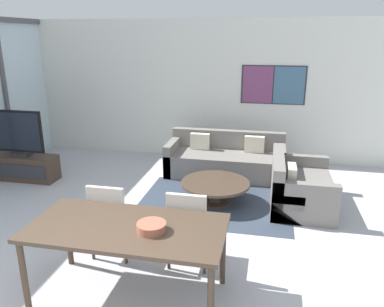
{
  "coord_description": "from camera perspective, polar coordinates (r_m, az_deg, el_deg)",
  "views": [
    {
      "loc": [
        1.44,
        -2.07,
        2.46
      ],
      "look_at": [
        0.45,
        2.64,
        0.95
      ],
      "focal_mm": 35.0,
      "sensor_mm": 36.0,
      "label": 1
    }
  ],
  "objects": [
    {
      "name": "coffee_table",
      "position": [
        5.74,
        3.56,
        -5.13
      ],
      "size": [
        1.05,
        1.05,
        0.34
      ],
      "color": "#423326",
      "rests_on": "ground_plane"
    },
    {
      "name": "sofa_side",
      "position": [
        5.88,
        15.59,
        -5.13
      ],
      "size": [
        0.88,
        1.38,
        0.76
      ],
      "rotation": [
        0.0,
        0.0,
        1.57
      ],
      "color": "slate",
      "rests_on": "ground_plane"
    },
    {
      "name": "fruit_bowl",
      "position": [
        3.46,
        -6.19,
        -11.0
      ],
      "size": [
        0.27,
        0.27,
        0.08
      ],
      "color": "#995642",
      "rests_on": "dining_table"
    },
    {
      "name": "television",
      "position": [
        7.18,
        -24.99,
        2.75
      ],
      "size": [
        0.94,
        0.2,
        0.81
      ],
      "color": "#2D2D33",
      "rests_on": "tv_console"
    },
    {
      "name": "area_rug",
      "position": [
        5.84,
        3.52,
        -7.45
      ],
      "size": [
        2.3,
        1.76,
        0.01
      ],
      "color": "#333D4C",
      "rests_on": "ground_plane"
    },
    {
      "name": "wall_back",
      "position": [
        7.76,
        1.3,
        9.63
      ],
      "size": [
        7.98,
        0.09,
        2.8
      ],
      "color": "silver",
      "rests_on": "ground_plane"
    },
    {
      "name": "dining_table",
      "position": [
        3.63,
        -9.85,
        -11.81
      ],
      "size": [
        1.84,
        0.9,
        0.78
      ],
      "color": "#423326",
      "rests_on": "ground_plane"
    },
    {
      "name": "dining_chair_left",
      "position": [
        4.41,
        -12.19,
        -9.35
      ],
      "size": [
        0.46,
        0.46,
        0.91
      ],
      "color": "beige",
      "rests_on": "ground_plane"
    },
    {
      "name": "tv_console",
      "position": [
        7.34,
        -24.39,
        -1.91
      ],
      "size": [
        1.25,
        0.41,
        0.44
      ],
      "color": "#423326",
      "rests_on": "ground_plane"
    },
    {
      "name": "dining_chair_centre",
      "position": [
        4.14,
        -0.5,
        -10.78
      ],
      "size": [
        0.46,
        0.46,
        0.91
      ],
      "color": "beige",
      "rests_on": "ground_plane"
    },
    {
      "name": "sofa_main",
      "position": [
        6.96,
        5.15,
        -1.0
      ],
      "size": [
        2.12,
        0.88,
        0.76
      ],
      "color": "slate",
      "rests_on": "ground_plane"
    }
  ]
}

